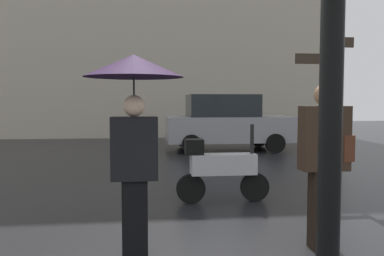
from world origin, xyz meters
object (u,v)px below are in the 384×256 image
at_px(pedestrian_with_bag, 325,156).
at_px(parked_scooter, 220,167).
at_px(parked_car_left, 226,122).
at_px(pedestrian_with_umbrella, 134,98).
at_px(street_signpost, 323,92).

height_order(pedestrian_with_bag, parked_scooter, pedestrian_with_bag).
bearing_deg(parked_car_left, parked_scooter, 93.40).
relative_size(pedestrian_with_umbrella, pedestrian_with_bag, 1.16).
xyz_separation_m(parked_scooter, street_signpost, (2.02, 0.74, 1.21)).
relative_size(pedestrian_with_umbrella, parked_scooter, 1.39).
distance_m(pedestrian_with_umbrella, street_signpost, 4.36).
relative_size(parked_car_left, street_signpost, 1.39).
xyz_separation_m(pedestrian_with_umbrella, pedestrian_with_bag, (2.03, -0.01, -0.62)).
bearing_deg(parked_car_left, street_signpost, 110.57).
xyz_separation_m(pedestrian_with_umbrella, parked_scooter, (1.29, 2.10, -1.06)).
relative_size(pedestrian_with_umbrella, parked_car_left, 0.51).
height_order(pedestrian_with_umbrella, pedestrian_with_bag, pedestrian_with_umbrella).
height_order(pedestrian_with_umbrella, parked_scooter, pedestrian_with_umbrella).
height_order(pedestrian_with_umbrella, street_signpost, street_signpost).
xyz_separation_m(parked_scooter, parked_car_left, (1.51, 6.85, 0.37)).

